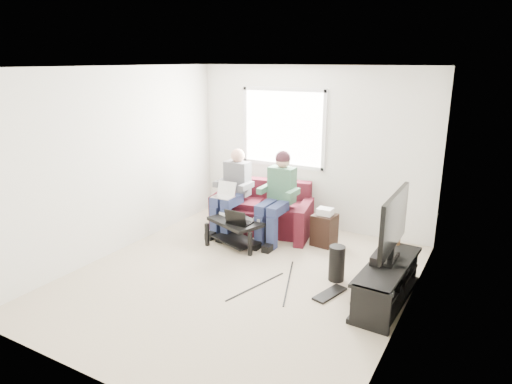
% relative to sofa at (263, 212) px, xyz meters
% --- Properties ---
extents(floor, '(4.50, 4.50, 0.00)m').
position_rel_sofa_xyz_m(floor, '(0.58, -1.68, -0.30)').
color(floor, tan).
rests_on(floor, ground).
extents(ceiling, '(4.50, 4.50, 0.00)m').
position_rel_sofa_xyz_m(ceiling, '(0.58, -1.68, 2.30)').
color(ceiling, white).
rests_on(ceiling, wall_back).
extents(wall_back, '(4.50, 0.00, 4.50)m').
position_rel_sofa_xyz_m(wall_back, '(0.58, 0.57, 1.00)').
color(wall_back, silver).
rests_on(wall_back, floor).
extents(wall_front, '(4.50, 0.00, 4.50)m').
position_rel_sofa_xyz_m(wall_front, '(0.58, -3.93, 1.00)').
color(wall_front, silver).
rests_on(wall_front, floor).
extents(wall_left, '(0.00, 4.50, 4.50)m').
position_rel_sofa_xyz_m(wall_left, '(-1.42, -1.68, 1.00)').
color(wall_left, silver).
rests_on(wall_left, floor).
extents(wall_right, '(0.00, 4.50, 4.50)m').
position_rel_sofa_xyz_m(wall_right, '(2.58, -1.68, 1.00)').
color(wall_right, silver).
rests_on(wall_right, floor).
extents(window, '(1.48, 0.04, 1.28)m').
position_rel_sofa_xyz_m(window, '(0.08, 0.55, 1.30)').
color(window, white).
rests_on(window, wall_back).
extents(sofa, '(1.83, 1.05, 0.78)m').
position_rel_sofa_xyz_m(sofa, '(0.00, 0.00, 0.00)').
color(sofa, '#401013').
rests_on(sofa, floor).
extents(person_left, '(0.40, 0.71, 1.32)m').
position_rel_sofa_xyz_m(person_left, '(-0.40, -0.27, 0.42)').
color(person_left, navy).
rests_on(person_left, sofa).
extents(person_right, '(0.40, 0.71, 1.36)m').
position_rel_sofa_xyz_m(person_right, '(0.40, -0.25, 0.48)').
color(person_right, navy).
rests_on(person_right, sofa).
extents(laptop_silver, '(0.36, 0.29, 0.24)m').
position_rel_sofa_xyz_m(laptop_silver, '(-0.40, -0.53, 0.39)').
color(laptop_silver, silver).
rests_on(laptop_silver, person_left).
extents(coffee_table, '(0.92, 0.74, 0.40)m').
position_rel_sofa_xyz_m(coffee_table, '(-0.02, -0.80, -0.00)').
color(coffee_table, black).
rests_on(coffee_table, floor).
extents(laptop_black, '(0.40, 0.34, 0.24)m').
position_rel_sofa_xyz_m(laptop_black, '(0.10, -0.88, 0.22)').
color(laptop_black, black).
rests_on(laptop_black, coffee_table).
extents(controller_a, '(0.16, 0.13, 0.04)m').
position_rel_sofa_xyz_m(controller_a, '(-0.30, -0.68, 0.12)').
color(controller_a, silver).
rests_on(controller_a, coffee_table).
extents(controller_b, '(0.16, 0.12, 0.04)m').
position_rel_sofa_xyz_m(controller_b, '(-0.12, -0.62, 0.12)').
color(controller_b, black).
rests_on(controller_b, coffee_table).
extents(controller_c, '(0.16, 0.14, 0.04)m').
position_rel_sofa_xyz_m(controller_c, '(0.28, -0.65, 0.12)').
color(controller_c, gray).
rests_on(controller_c, coffee_table).
extents(tv_stand, '(0.49, 1.41, 0.46)m').
position_rel_sofa_xyz_m(tv_stand, '(2.35, -1.34, -0.09)').
color(tv_stand, black).
rests_on(tv_stand, floor).
extents(tv, '(0.12, 1.10, 0.81)m').
position_rel_sofa_xyz_m(tv, '(2.34, -1.24, 0.63)').
color(tv, black).
rests_on(tv, tv_stand).
extents(soundbar, '(0.12, 0.50, 0.10)m').
position_rel_sofa_xyz_m(soundbar, '(2.23, -1.24, 0.22)').
color(soundbar, black).
rests_on(soundbar, tv_stand).
extents(drink_cup, '(0.08, 0.08, 0.12)m').
position_rel_sofa_xyz_m(drink_cup, '(2.30, -0.71, 0.23)').
color(drink_cup, '#9A6B42').
rests_on(drink_cup, tv_stand).
extents(console_white, '(0.30, 0.22, 0.06)m').
position_rel_sofa_xyz_m(console_white, '(2.35, -1.74, -0.02)').
color(console_white, silver).
rests_on(console_white, tv_stand).
extents(console_grey, '(0.34, 0.26, 0.08)m').
position_rel_sofa_xyz_m(console_grey, '(2.35, -1.04, -0.01)').
color(console_grey, gray).
rests_on(console_grey, tv_stand).
extents(console_black, '(0.38, 0.30, 0.07)m').
position_rel_sofa_xyz_m(console_black, '(2.35, -1.39, -0.01)').
color(console_black, black).
rests_on(console_black, tv_stand).
extents(subwoofer, '(0.20, 0.20, 0.45)m').
position_rel_sofa_xyz_m(subwoofer, '(1.67, -1.12, -0.07)').
color(subwoofer, black).
rests_on(subwoofer, floor).
extents(keyboard_floor, '(0.29, 0.52, 0.03)m').
position_rel_sofa_xyz_m(keyboard_floor, '(1.74, -1.52, -0.28)').
color(keyboard_floor, black).
rests_on(keyboard_floor, floor).
extents(end_table, '(0.32, 0.32, 0.57)m').
position_rel_sofa_xyz_m(end_table, '(1.11, -0.12, -0.04)').
color(end_table, black).
rests_on(end_table, floor).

